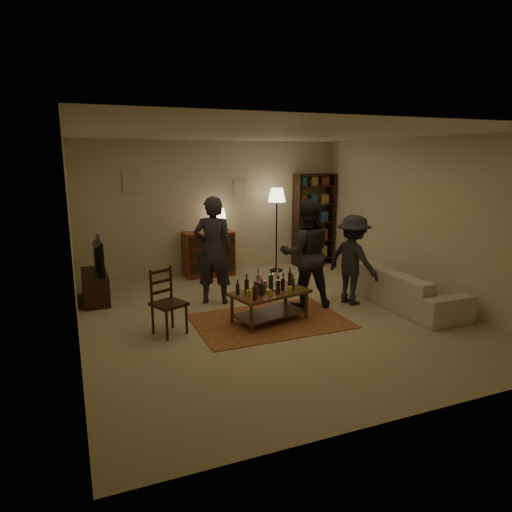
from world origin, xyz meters
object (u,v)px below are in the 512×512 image
dresser (209,253)px  tv_stand (95,279)px  floor_lamp (277,201)px  person_left (214,250)px  person_right (306,254)px  coffee_table (269,295)px  dining_chair (166,299)px  sofa (407,288)px  person_by_sofa (353,260)px  bookshelf (313,219)px

dresser → tv_stand: bearing=-157.9°
floor_lamp → person_left: bearing=-139.8°
floor_lamp → person_right: (-0.53, -2.28, -0.62)m
tv_stand → coffee_table: bearing=-40.8°
dining_chair → floor_lamp: size_ratio=0.53×
floor_lamp → sofa: floor_lamp is taller
dining_chair → sofa: size_ratio=0.45×
person_left → person_by_sofa: person_left is taller
dresser → person_right: (0.89, -2.46, 0.39)m
person_left → bookshelf: bearing=-122.8°
sofa → person_left: bearing=64.2°
person_by_sofa → person_left: bearing=49.7°
sofa → person_right: 1.73m
dresser → person_by_sofa: bearing=-57.8°
floor_lamp → person_left: size_ratio=0.98×
dresser → person_by_sofa: size_ratio=0.92×
dresser → person_right: person_right is taller
bookshelf → person_right: size_ratio=1.16×
sofa → tv_stand: bearing=64.7°
coffee_table → dining_chair: dining_chair is taller
sofa → person_right: bearing=66.6°
tv_stand → floor_lamp: bearing=11.2°
tv_stand → person_left: bearing=-24.7°
coffee_table → bookshelf: 3.86m
dining_chair → sofa: bearing=-29.3°
dresser → sofa: (2.39, -3.11, -0.17)m
dining_chair → person_right: person_right is taller
bookshelf → person_by_sofa: bearing=-106.0°
coffee_table → bookshelf: (2.39, 2.97, 0.63)m
person_right → floor_lamp: bearing=-88.3°
dining_chair → person_left: size_ratio=0.52×
bookshelf → tv_stand: bearing=-168.2°
tv_stand → person_right: (3.14, -1.55, 0.48)m
sofa → person_by_sofa: (-0.73, 0.48, 0.43)m
coffee_table → dresser: dresser is taller
dresser → person_right: bearing=-70.2°
dresser → floor_lamp: (1.42, -0.18, 1.01)m
floor_lamp → sofa: size_ratio=0.84×
bookshelf → sofa: (-0.05, -3.18, -0.73)m
dining_chair → person_right: 2.37m
sofa → person_by_sofa: bearing=56.8°
dining_chair → bookshelf: bearing=12.0°
dining_chair → person_left: 1.49m
dining_chair → dresser: dresser is taller
tv_stand → floor_lamp: (3.67, 0.73, 1.10)m
person_left → person_by_sofa: (2.09, -0.89, -0.15)m
sofa → person_by_sofa: person_by_sofa is taller
dining_chair → tv_stand: size_ratio=0.88×
coffee_table → person_left: (-0.48, 1.15, 0.48)m
person_right → person_by_sofa: size_ratio=1.18×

